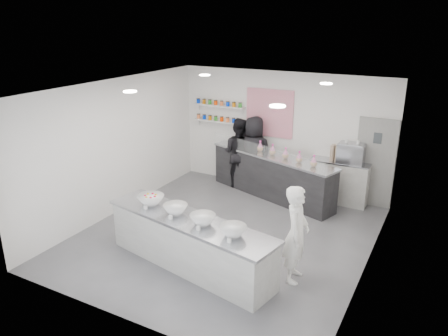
# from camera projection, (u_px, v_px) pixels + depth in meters

# --- Properties ---
(floor) EXTENTS (6.00, 6.00, 0.00)m
(floor) POSITION_uv_depth(u_px,v_px,m) (226.00, 236.00, 8.92)
(floor) COLOR #515156
(floor) RESTS_ON ground
(ceiling) EXTENTS (6.00, 6.00, 0.00)m
(ceiling) POSITION_uv_depth(u_px,v_px,m) (226.00, 88.00, 7.93)
(ceiling) COLOR white
(ceiling) RESTS_ON floor
(back_wall) EXTENTS (5.50, 0.00, 5.50)m
(back_wall) POSITION_uv_depth(u_px,v_px,m) (282.00, 132.00, 10.92)
(back_wall) COLOR white
(back_wall) RESTS_ON floor
(left_wall) EXTENTS (0.00, 6.00, 6.00)m
(left_wall) POSITION_uv_depth(u_px,v_px,m) (116.00, 147.00, 9.66)
(left_wall) COLOR white
(left_wall) RESTS_ON floor
(right_wall) EXTENTS (0.00, 6.00, 6.00)m
(right_wall) POSITION_uv_depth(u_px,v_px,m) (373.00, 192.00, 7.20)
(right_wall) COLOR white
(right_wall) RESTS_ON floor
(back_door) EXTENTS (0.88, 0.04, 2.10)m
(back_door) POSITION_uv_depth(u_px,v_px,m) (375.00, 163.00, 10.02)
(back_door) COLOR gray
(back_door) RESTS_ON floor
(pattern_panel) EXTENTS (1.25, 0.03, 1.20)m
(pattern_panel) POSITION_uv_depth(u_px,v_px,m) (269.00, 113.00, 10.91)
(pattern_panel) COLOR #D0204F
(pattern_panel) RESTS_ON back_wall
(jar_shelf_lower) EXTENTS (1.45, 0.22, 0.04)m
(jar_shelf_lower) POSITION_uv_depth(u_px,v_px,m) (219.00, 121.00, 11.59)
(jar_shelf_lower) COLOR silver
(jar_shelf_lower) RESTS_ON back_wall
(jar_shelf_upper) EXTENTS (1.45, 0.22, 0.04)m
(jar_shelf_upper) POSITION_uv_depth(u_px,v_px,m) (219.00, 106.00, 11.45)
(jar_shelf_upper) COLOR silver
(jar_shelf_upper) RESTS_ON back_wall
(preserve_jars) EXTENTS (1.45, 0.10, 0.56)m
(preserve_jars) POSITION_uv_depth(u_px,v_px,m) (219.00, 111.00, 11.48)
(preserve_jars) COLOR orange
(preserve_jars) RESTS_ON jar_shelf_lower
(downlight_0) EXTENTS (0.24, 0.24, 0.02)m
(downlight_0) POSITION_uv_depth(u_px,v_px,m) (130.00, 91.00, 7.74)
(downlight_0) COLOR white
(downlight_0) RESTS_ON ceiling
(downlight_1) EXTENTS (0.24, 0.24, 0.02)m
(downlight_1) POSITION_uv_depth(u_px,v_px,m) (277.00, 106.00, 6.48)
(downlight_1) COLOR white
(downlight_1) RESTS_ON ceiling
(downlight_2) EXTENTS (0.24, 0.24, 0.02)m
(downlight_2) POSITION_uv_depth(u_px,v_px,m) (205.00, 75.00, 9.90)
(downlight_2) COLOR white
(downlight_2) RESTS_ON ceiling
(downlight_3) EXTENTS (0.24, 0.24, 0.02)m
(downlight_3) POSITION_uv_depth(u_px,v_px,m) (326.00, 84.00, 8.64)
(downlight_3) COLOR white
(downlight_3) RESTS_ON ceiling
(prep_counter) EXTENTS (3.50, 1.43, 0.93)m
(prep_counter) POSITION_uv_depth(u_px,v_px,m) (190.00, 243.00, 7.68)
(prep_counter) COLOR #A1A09B
(prep_counter) RESTS_ON floor
(back_bar) EXTENTS (3.50, 1.70, 1.08)m
(back_bar) POSITION_uv_depth(u_px,v_px,m) (272.00, 176.00, 10.70)
(back_bar) COLOR black
(back_bar) RESTS_ON floor
(sneeze_guard) EXTENTS (3.25, 1.09, 0.29)m
(sneeze_guard) POSITION_uv_depth(u_px,v_px,m) (264.00, 152.00, 10.28)
(sneeze_guard) COLOR white
(sneeze_guard) RESTS_ON back_bar
(espresso_ledge) EXTENTS (1.39, 0.44, 1.03)m
(espresso_ledge) POSITION_uv_depth(u_px,v_px,m) (338.00, 182.00, 10.37)
(espresso_ledge) COLOR #A1A09B
(espresso_ledge) RESTS_ON floor
(espresso_machine) EXTENTS (0.60, 0.41, 0.46)m
(espresso_machine) POSITION_uv_depth(u_px,v_px,m) (351.00, 153.00, 10.02)
(espresso_machine) COLOR #93969E
(espresso_machine) RESTS_ON espresso_ledge
(cup_stacks) EXTENTS (0.24, 0.24, 0.38)m
(cup_stacks) POSITION_uv_depth(u_px,v_px,m) (335.00, 153.00, 10.20)
(cup_stacks) COLOR gray
(cup_stacks) RESTS_ON espresso_ledge
(prep_bowls) EXTENTS (2.45, 0.99, 0.18)m
(prep_bowls) POSITION_uv_depth(u_px,v_px,m) (189.00, 214.00, 7.50)
(prep_bowls) COLOR white
(prep_bowls) RESTS_ON prep_counter
(label_cards) EXTENTS (2.01, 0.04, 0.07)m
(label_cards) POSITION_uv_depth(u_px,v_px,m) (176.00, 231.00, 7.03)
(label_cards) COLOR white
(label_cards) RESTS_ON prep_counter
(cookie_bags) EXTENTS (2.47, 0.95, 0.27)m
(cookie_bags) POSITION_uv_depth(u_px,v_px,m) (273.00, 150.00, 10.48)
(cookie_bags) COLOR #D863A3
(cookie_bags) RESTS_ON back_bar
(woman_prep) EXTENTS (0.50, 0.67, 1.69)m
(woman_prep) POSITION_uv_depth(u_px,v_px,m) (296.00, 234.00, 7.19)
(woman_prep) COLOR white
(woman_prep) RESTS_ON floor
(staff_left) EXTENTS (0.89, 0.70, 1.83)m
(staff_left) POSITION_uv_depth(u_px,v_px,m) (239.00, 153.00, 11.25)
(staff_left) COLOR black
(staff_left) RESTS_ON floor
(staff_right) EXTENTS (1.01, 0.73, 1.92)m
(staff_right) POSITION_uv_depth(u_px,v_px,m) (254.00, 153.00, 11.04)
(staff_right) COLOR black
(staff_right) RESTS_ON floor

